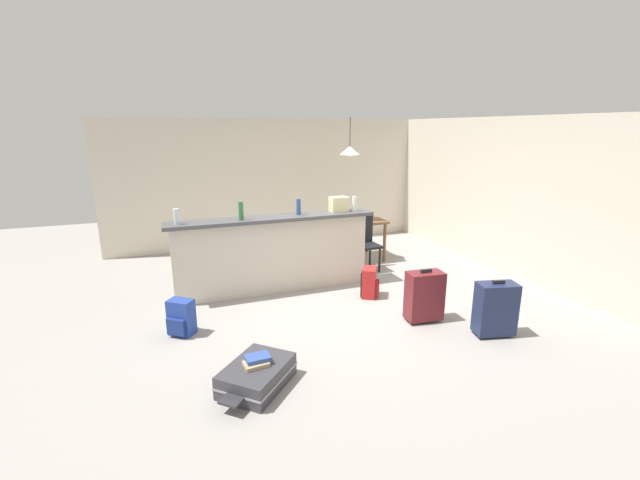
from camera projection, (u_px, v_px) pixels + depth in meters
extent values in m
cube|color=gray|center=(333.00, 295.00, 6.17)|extent=(13.00, 13.00, 0.05)
cube|color=beige|center=(276.00, 183.00, 8.60)|extent=(6.60, 0.10, 2.50)
cube|color=beige|center=(494.00, 194.00, 7.16)|extent=(0.10, 6.00, 2.50)
cube|color=beige|center=(274.00, 256.00, 6.12)|extent=(2.80, 0.20, 1.06)
cube|color=#4C4C51|center=(273.00, 218.00, 5.98)|extent=(2.96, 0.40, 0.05)
cylinder|color=silver|center=(176.00, 217.00, 5.48)|extent=(0.07, 0.07, 0.20)
cylinder|color=#2D6B38|center=(241.00, 211.00, 5.73)|extent=(0.07, 0.07, 0.25)
cylinder|color=#284C89|center=(299.00, 207.00, 6.08)|extent=(0.06, 0.06, 0.23)
cylinder|color=silver|center=(354.00, 204.00, 6.33)|extent=(0.07, 0.07, 0.22)
cube|color=beige|center=(339.00, 204.00, 6.31)|extent=(0.26, 0.18, 0.22)
cube|color=brown|center=(352.00, 221.00, 7.58)|extent=(1.10, 0.80, 0.04)
cylinder|color=brown|center=(333.00, 248.00, 7.20)|extent=(0.06, 0.06, 0.70)
cylinder|color=brown|center=(384.00, 243.00, 7.54)|extent=(0.06, 0.06, 0.70)
cylinder|color=brown|center=(319.00, 239.00, 7.82)|extent=(0.06, 0.06, 0.70)
cylinder|color=brown|center=(367.00, 234.00, 8.15)|extent=(0.06, 0.06, 0.70)
cube|color=black|center=(367.00, 246.00, 7.04)|extent=(0.42, 0.42, 0.04)
cube|color=black|center=(362.00, 228.00, 7.14)|extent=(0.40, 0.05, 0.48)
cylinder|color=black|center=(363.00, 263.00, 6.90)|extent=(0.04, 0.04, 0.41)
cylinder|color=black|center=(380.00, 260.00, 7.02)|extent=(0.04, 0.04, 0.41)
cylinder|color=black|center=(353.00, 257.00, 7.18)|extent=(0.04, 0.04, 0.41)
cylinder|color=black|center=(370.00, 255.00, 7.31)|extent=(0.04, 0.04, 0.41)
cylinder|color=black|center=(350.00, 132.00, 7.13)|extent=(0.01, 0.01, 0.50)
cone|color=white|center=(350.00, 150.00, 7.21)|extent=(0.34, 0.34, 0.14)
sphere|color=white|center=(350.00, 155.00, 7.23)|extent=(0.07, 0.07, 0.07)
cube|color=#38383D|center=(257.00, 375.00, 3.92)|extent=(0.82, 0.82, 0.22)
cube|color=gray|center=(257.00, 375.00, 3.92)|extent=(0.83, 0.84, 0.02)
cube|color=#2D2D33|center=(231.00, 401.00, 3.56)|extent=(0.23, 0.23, 0.02)
cube|color=#1E284C|center=(495.00, 308.00, 4.84)|extent=(0.48, 0.34, 0.60)
cylinder|color=black|center=(508.00, 332.00, 4.94)|extent=(0.07, 0.04, 0.06)
cylinder|color=black|center=(477.00, 333.00, 4.90)|extent=(0.07, 0.04, 0.06)
cube|color=#232328|center=(498.00, 282.00, 4.76)|extent=(0.15, 0.07, 0.04)
cube|color=#233D93|center=(181.00, 317.00, 4.90)|extent=(0.33, 0.31, 0.42)
cube|color=navy|center=(176.00, 327.00, 4.82)|extent=(0.21, 0.18, 0.19)
cube|color=black|center=(182.00, 314.00, 5.02)|extent=(0.04, 0.04, 0.36)
cube|color=black|center=(192.00, 316.00, 4.98)|extent=(0.04, 0.04, 0.36)
cube|color=red|center=(369.00, 282.00, 6.00)|extent=(0.30, 0.33, 0.42)
cube|color=maroon|center=(377.00, 288.00, 6.00)|extent=(0.17, 0.22, 0.19)
cube|color=black|center=(361.00, 285.00, 5.96)|extent=(0.04, 0.04, 0.36)
cube|color=black|center=(362.00, 282.00, 6.09)|extent=(0.04, 0.04, 0.36)
cube|color=maroon|center=(424.00, 296.00, 5.22)|extent=(0.46, 0.28, 0.60)
cylinder|color=black|center=(409.00, 320.00, 5.24)|extent=(0.06, 0.04, 0.06)
cylinder|color=black|center=(437.00, 316.00, 5.34)|extent=(0.06, 0.04, 0.06)
cube|color=#232328|center=(426.00, 271.00, 5.13)|extent=(0.14, 0.05, 0.04)
cube|color=tan|center=(256.00, 364.00, 3.88)|extent=(0.24, 0.18, 0.04)
cube|color=#334C99|center=(258.00, 358.00, 3.91)|extent=(0.23, 0.17, 0.04)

